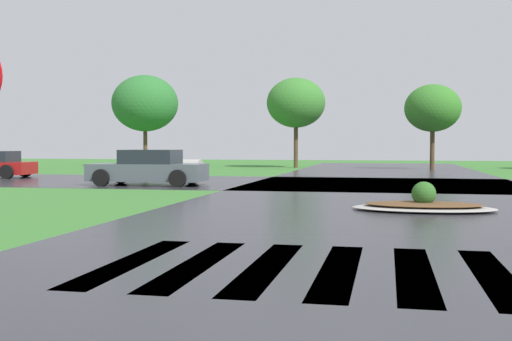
% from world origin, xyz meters
% --- Properties ---
extents(asphalt_roadway, '(10.60, 80.00, 0.01)m').
position_xyz_m(asphalt_roadway, '(0.00, 10.00, 0.00)').
color(asphalt_roadway, '#2B2B30').
rests_on(asphalt_roadway, ground).
extents(asphalt_cross_road, '(90.00, 9.54, 0.01)m').
position_xyz_m(asphalt_cross_road, '(0.00, 21.14, 0.00)').
color(asphalt_cross_road, '#2B2B30').
rests_on(asphalt_cross_road, ground).
extents(crosswalk_stripes, '(6.75, 3.53, 0.01)m').
position_xyz_m(crosswalk_stripes, '(-0.00, 3.69, 0.00)').
color(crosswalk_stripes, white).
rests_on(crosswalk_stripes, ground).
extents(median_island, '(3.29, 1.81, 0.68)m').
position_xyz_m(median_island, '(0.96, 11.10, 0.13)').
color(median_island, '#9E9B93').
rests_on(median_island, ground).
extents(car_white_sedan, '(4.38, 2.22, 1.35)m').
position_xyz_m(car_white_sedan, '(-8.77, 18.59, 0.63)').
color(car_white_sedan, '#4C545B').
rests_on(car_white_sedan, ground).
extents(drainage_pipe_stack, '(1.57, 0.99, 0.87)m').
position_xyz_m(drainage_pipe_stack, '(-8.98, 23.67, 0.44)').
color(drainage_pipe_stack, '#9E9B93').
rests_on(drainage_pipe_stack, ground).
extents(background_treeline, '(42.56, 5.64, 6.44)m').
position_xyz_m(background_treeline, '(0.43, 37.86, 4.03)').
color(background_treeline, '#4C3823').
rests_on(background_treeline, ground).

